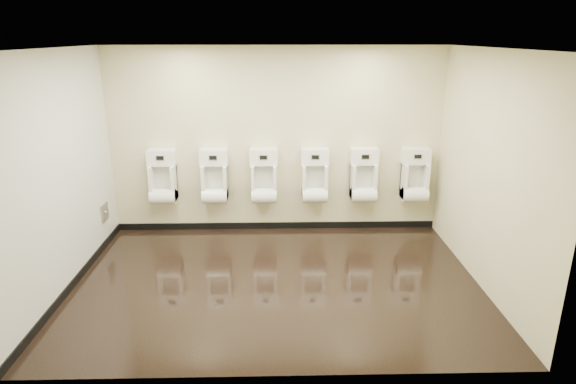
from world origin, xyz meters
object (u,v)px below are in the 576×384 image
urinal_1 (215,180)px  urinal_5 (415,179)px  urinal_2 (264,180)px  urinal_4 (364,179)px  urinal_3 (315,180)px  urinal_0 (163,181)px  access_panel (105,212)px

urinal_1 → urinal_5: bearing=0.0°
urinal_1 → urinal_2: same height
urinal_1 → urinal_4: same height
urinal_3 → urinal_5: bearing=0.0°
urinal_2 → urinal_5: bearing=0.0°
urinal_2 → urinal_4: (1.51, 0.00, 0.00)m
urinal_0 → urinal_5: (3.82, 0.00, 0.00)m
urinal_4 → urinal_5: bearing=0.0°
urinal_4 → urinal_1: bearing=180.0°
urinal_1 → urinal_4: bearing=0.0°
access_panel → urinal_5: 4.63m
urinal_5 → urinal_1: bearing=180.0°
access_panel → urinal_3: (3.07, 0.41, 0.35)m
access_panel → urinal_1: bearing=14.7°
urinal_3 → urinal_4: 0.75m
urinal_5 → urinal_0: bearing=180.0°
urinal_0 → urinal_2: same height
urinal_0 → urinal_5: same height
urinal_2 → urinal_5: 2.30m
access_panel → urinal_2: bearing=10.0°
urinal_2 → urinal_5: same height
urinal_4 → urinal_3: bearing=180.0°
urinal_2 → urinal_4: size_ratio=1.00×
access_panel → urinal_3: bearing=7.6°
urinal_2 → urinal_5: size_ratio=1.00×
access_panel → urinal_2: urinal_2 is taller
urinal_4 → access_panel: bearing=-173.9°
urinal_5 → urinal_4: bearing=180.0°
urinal_3 → urinal_0: bearing=180.0°
access_panel → urinal_3: 3.11m
urinal_4 → urinal_2: bearing=180.0°
access_panel → urinal_0: (0.78, 0.41, 0.35)m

